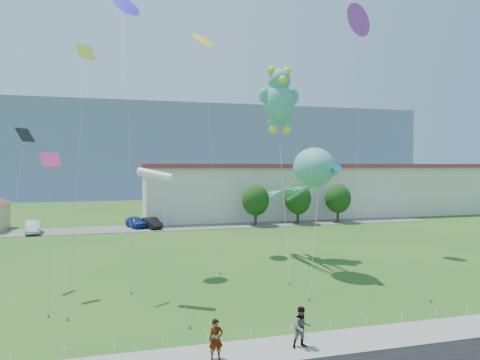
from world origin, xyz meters
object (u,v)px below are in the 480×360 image
teddy_bear_kite (279,98)px  octopus_kite (307,176)px  parked_car_silver (33,227)px  parked_car_blue (136,222)px  pedestrian_right (302,327)px  pedestrian_left (216,339)px  warehouse (331,189)px  parked_car_black (152,223)px

teddy_bear_kite → octopus_kite: bearing=-85.9°
parked_car_silver → teddy_bear_kite: (23.51, -18.68, 13.04)m
parked_car_blue → teddy_bear_kite: (11.83, -20.53, 13.05)m
pedestrian_right → parked_car_blue: (-6.20, 38.86, -0.20)m
pedestrian_left → parked_car_silver: 39.73m
warehouse → pedestrian_right: 53.32m
octopus_kite → pedestrian_left: bearing=-126.6°
parked_car_black → teddy_bear_kite: 25.37m
parked_car_silver → parked_car_blue: (11.68, 1.84, -0.02)m
pedestrian_left → teddy_bear_kite: teddy_bear_kite is taller
pedestrian_right → parked_car_blue: size_ratio=0.42×
parked_car_black → octopus_kite: bearing=-85.3°
pedestrian_right → parked_car_black: size_ratio=0.43×
pedestrian_left → parked_car_black: size_ratio=0.40×
parked_car_silver → octopus_kite: bearing=-54.4°
pedestrian_right → octopus_kite: size_ratio=0.14×
parked_car_blue → teddy_bear_kite: bearing=-78.7°
octopus_kite → pedestrian_right: bearing=-114.6°
pedestrian_left → parked_car_blue: pedestrian_left is taller
warehouse → pedestrian_right: size_ratio=34.54×
warehouse → pedestrian_left: 55.37m
teddy_bear_kite → warehouse: bearing=55.7°
pedestrian_right → teddy_bear_kite: bearing=71.4°
octopus_kite → teddy_bear_kite: 8.48m
parked_car_blue → parked_car_black: size_ratio=1.04×
warehouse → parked_car_blue: (-31.35, -8.05, -3.34)m
pedestrian_right → parked_car_silver: 41.11m
pedestrian_right → parked_car_blue: 39.35m
parked_car_silver → pedestrian_left: bearing=-78.7°
parked_car_blue → pedestrian_right: bearing=-99.6°
warehouse → pedestrian_left: bearing=-121.6°
pedestrian_left → parked_car_blue: (-2.35, 39.01, -0.14)m
parked_car_silver → octopus_kite: 34.39m
parked_car_silver → octopus_kite: octopus_kite is taller
pedestrian_right → warehouse: bearing=60.3°
pedestrian_right → parked_car_black: 37.90m
warehouse → parked_car_black: bearing=-162.6°
parked_car_blue → octopus_kite: (12.21, -25.75, 6.39)m
parked_car_silver → pedestrian_right: bearing=-73.6°
warehouse → pedestrian_left: (-29.00, -47.06, -3.20)m
parked_car_black → octopus_kite: (10.32, -24.55, 6.43)m
pedestrian_right → teddy_bear_kite: (5.63, 18.33, 12.85)m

